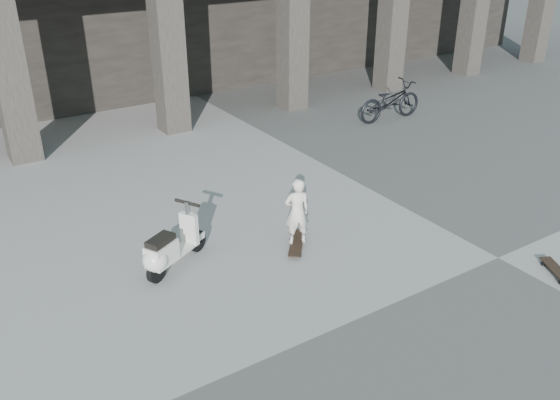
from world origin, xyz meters
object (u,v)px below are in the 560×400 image
scooter (167,251)px  skateboard_spare (557,270)px  child (297,212)px  longboard (297,243)px  bicycle (390,101)px

scooter → skateboard_spare: bearing=-61.9°
child → longboard: bearing=-161.8°
child → bicycle: (5.80, 4.14, -0.15)m
child → bicycle: size_ratio=0.58×
longboard → bicycle: (5.80, 4.14, 0.44)m
child → scooter: bearing=6.7°
scooter → bicycle: size_ratio=0.66×
skateboard_spare → scooter: scooter is taller
skateboard_spare → bicycle: (2.96, 6.96, 0.44)m
scooter → bicycle: bearing=-3.2°
bicycle → longboard: bearing=127.4°
skateboard_spare → longboard: bearing=72.4°
skateboard_spare → child: 4.04m
skateboard_spare → scooter: bearing=83.8°
bicycle → child: bearing=127.4°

